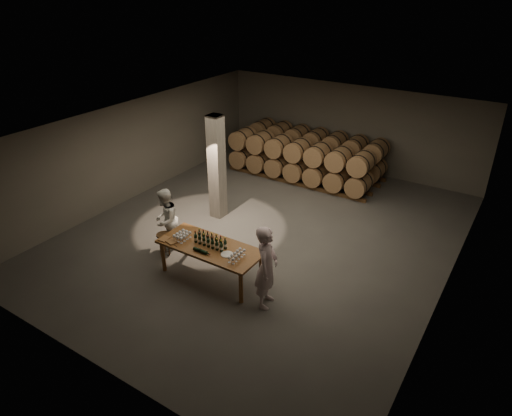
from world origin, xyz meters
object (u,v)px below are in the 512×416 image
Objects in this scene: bottle_cluster at (210,241)px; stool at (164,238)px; notebook_near at (172,242)px; person_man at (267,267)px; person_woman at (166,220)px; plate at (227,254)px; tasting_table at (210,250)px.

bottle_cluster reaches higher than stool.
stool is (-0.77, 0.51, -0.40)m from notebook_near.
person_man reaches higher than person_woman.
plate is 1.18× the size of notebook_near.
person_woman reaches higher than tasting_table.
person_woman is (-0.16, 0.29, 0.36)m from stool.
tasting_table is 0.22m from bottle_cluster.
notebook_near is 2.60m from person_man.
person_man is 1.15× the size of person_woman.
tasting_table is at bearing -65.54° from bottle_cluster.
plate is at bearing -5.64° from stool.
stool is (-2.23, 0.22, -0.39)m from plate.
tasting_table is at bearing 56.34° from person_woman.
tasting_table is 1.30× the size of person_man.
bottle_cluster is 1.37× the size of stool.
plate is at bearing 25.78° from notebook_near.
bottle_cluster is at bearing -3.74° from stool.
stool is at bearing 175.56° from tasting_table.
tasting_table is 0.58m from plate.
tasting_table is at bearing 37.49° from notebook_near.
person_woman reaches higher than bottle_cluster.
tasting_table is 4.14× the size of stool.
plate is (0.56, -0.09, 0.11)m from tasting_table.
bottle_cluster is 0.49× the size of person_woman.
plate is (0.57, -0.11, -0.11)m from bottle_cluster.
stool is 0.36× the size of person_woman.
bottle_cluster is at bearing 56.91° from person_woman.
person_woman reaches higher than plate.
person_woman reaches higher than notebook_near.
person_woman is (-0.93, 0.80, -0.04)m from notebook_near.
stool is (-1.67, 0.13, -0.28)m from tasting_table.
person_man is at bearing 59.99° from person_woman.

